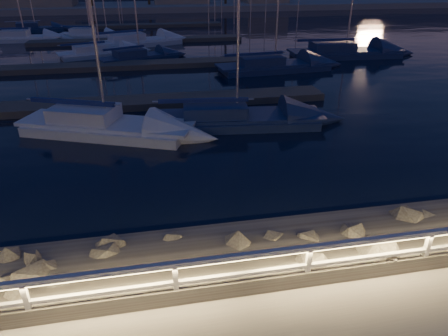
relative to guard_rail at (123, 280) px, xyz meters
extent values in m
plane|color=gray|center=(0.07, 0.00, -0.77)|extent=(400.00, 400.00, 0.00)
cube|color=slate|center=(0.07, 1.50, -1.07)|extent=(240.00, 3.45, 1.29)
plane|color=black|center=(0.07, 80.00, -1.37)|extent=(320.00, 320.00, 0.00)
cube|color=silver|center=(-1.93, 0.00, -0.27)|extent=(0.11, 0.11, 1.00)
cube|color=silver|center=(1.07, 0.00, -0.27)|extent=(0.11, 0.11, 1.00)
cube|color=silver|center=(4.07, 0.00, -0.27)|extent=(0.11, 0.11, 1.00)
cube|color=silver|center=(7.07, 0.00, -0.27)|extent=(0.11, 0.11, 1.00)
cube|color=silver|center=(0.07, 0.00, 0.23)|extent=(44.00, 0.12, 0.12)
cube|color=silver|center=(0.07, 0.00, -0.27)|extent=(44.00, 0.09, 0.09)
cube|color=#E4C166|center=(0.07, -0.02, 0.15)|extent=(44.00, 0.04, 0.03)
cube|color=#585149|center=(0.07, 16.00, -1.17)|extent=(22.00, 2.00, 0.40)
cube|color=#585149|center=(0.07, 26.00, -1.17)|extent=(22.00, 2.00, 0.40)
cube|color=#585149|center=(0.07, 38.00, -1.17)|extent=(22.00, 2.00, 0.40)
cube|color=#585149|center=(0.07, 50.00, -1.17)|extent=(22.00, 2.00, 0.40)
cube|color=gray|center=(0.07, 74.00, -0.97)|extent=(160.00, 14.00, 1.20)
cube|color=silver|center=(-1.29, 12.00, -1.22)|extent=(8.10, 5.29, 0.60)
cube|color=silver|center=(-1.29, 12.00, -0.84)|extent=(8.55, 5.18, 0.16)
cube|color=silver|center=(-2.28, 12.41, -0.46)|extent=(3.50, 2.91, 0.71)
cylinder|color=#AAAAAF|center=(-2.78, 12.61, 0.09)|extent=(4.49, 1.90, 0.09)
cube|color=navy|center=(5.06, 12.00, -1.22)|extent=(8.18, 3.46, 0.53)
cube|color=navy|center=(5.06, 12.00, -0.89)|extent=(8.80, 3.13, 0.15)
cube|color=navy|center=(3.96, 12.11, -0.55)|extent=(3.28, 2.30, 0.63)
cylinder|color=#AAAAAF|center=(3.41, 12.17, -0.06)|extent=(4.95, 0.59, 0.08)
cube|color=navy|center=(0.27, 28.39, -1.22)|extent=(6.63, 4.47, 0.49)
cube|color=navy|center=(0.27, 28.39, -0.91)|extent=(6.98, 4.40, 0.13)
cube|color=navy|center=(-0.53, 28.03, -0.60)|extent=(2.88, 2.44, 0.58)
cylinder|color=#AAAAAF|center=(-0.94, 27.86, -0.15)|extent=(3.64, 1.66, 0.07)
cube|color=silver|center=(-3.18, 31.23, -1.22)|extent=(7.09, 4.22, 0.48)
cube|color=silver|center=(-3.18, 31.23, -0.92)|extent=(7.52, 4.07, 0.13)
cube|color=silver|center=(-4.07, 30.94, -0.61)|extent=(3.01, 2.41, 0.57)
cylinder|color=#AAAAAF|center=(-4.51, 30.80, -0.17)|extent=(4.02, 1.37, 0.07)
cube|color=navy|center=(10.44, 22.96, -1.22)|extent=(8.51, 3.59, 0.55)
cube|color=navy|center=(10.44, 22.96, -0.87)|extent=(9.15, 3.25, 0.15)
cube|color=navy|center=(9.29, 22.84, -0.52)|extent=(3.41, 2.39, 0.65)
cylinder|color=#AAAAAF|center=(8.72, 22.79, -0.02)|extent=(5.15, 0.61, 0.08)
cube|color=silver|center=(-5.10, 41.72, -1.22)|extent=(6.75, 3.93, 0.50)
cube|color=silver|center=(-5.10, 41.72, -0.91)|extent=(7.16, 3.78, 0.14)
cube|color=silver|center=(-5.95, 41.98, -0.59)|extent=(2.85, 2.26, 0.59)
cylinder|color=#AAAAAF|center=(-6.37, 42.11, -0.14)|extent=(3.84, 1.25, 0.07)
cube|color=silver|center=(0.15, 35.94, -1.22)|extent=(8.89, 5.57, 0.61)
cube|color=silver|center=(0.15, 35.94, -0.84)|extent=(9.41, 5.42, 0.17)
cube|color=silver|center=(-0.95, 35.54, -0.45)|extent=(3.81, 3.12, 0.72)
cylinder|color=#AAAAAF|center=(-1.50, 35.33, 0.10)|extent=(4.98, 1.91, 0.09)
cube|color=navy|center=(18.18, 26.87, -1.22)|extent=(9.40, 3.50, 0.62)
cube|color=navy|center=(18.18, 26.87, -0.83)|extent=(10.15, 3.07, 0.17)
cube|color=navy|center=(16.89, 26.93, -0.43)|extent=(3.70, 2.47, 0.73)
cylinder|color=#AAAAAF|center=(16.25, 26.95, 0.13)|extent=(5.79, 0.35, 0.09)
cube|color=navy|center=(-12.21, 47.97, -1.22)|extent=(6.59, 3.27, 0.54)
cube|color=navy|center=(-12.21, 47.97, -0.88)|extent=(7.05, 3.06, 0.15)
cube|color=navy|center=(-13.07, 47.81, -0.54)|extent=(2.71, 2.02, 0.63)
cylinder|color=#AAAAAF|center=(-13.50, 47.72, -0.06)|extent=(3.88, 0.83, 0.08)
cube|color=silver|center=(-11.72, 40.82, -1.22)|extent=(7.12, 2.63, 0.55)
cube|color=silver|center=(-11.72, 40.82, -0.88)|extent=(7.69, 2.31, 0.15)
cube|color=silver|center=(-12.70, 40.86, -0.53)|extent=(2.81, 1.87, 0.65)
cylinder|color=#AAAAAF|center=(-13.18, 40.89, -0.03)|extent=(4.39, 0.26, 0.08)
camera|label=1|loc=(0.87, -6.60, 5.79)|focal=32.00mm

